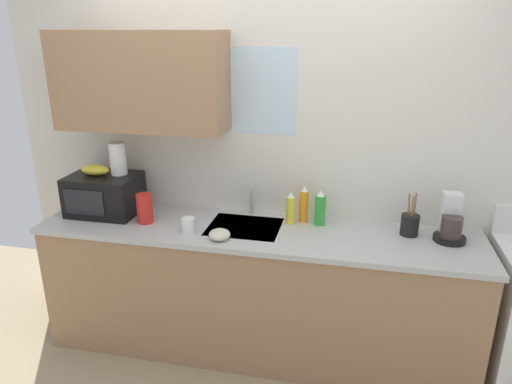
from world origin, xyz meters
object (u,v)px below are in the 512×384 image
Objects in this scene: paper_towel_roll at (118,159)px; banana_bunch at (95,170)px; utensil_crock at (410,224)px; dish_soap_bottle_yellow at (291,209)px; microwave at (104,194)px; cereal_canister at (145,208)px; coffee_maker at (450,223)px; dish_soap_bottle_orange at (304,205)px; small_bowl at (220,235)px; mug_white at (188,225)px; dish_soap_bottle_green at (320,209)px.

banana_bunch is at bearing -161.57° from paper_towel_roll.
dish_soap_bottle_yellow is at bearing 178.39° from utensil_crock.
microwave is 0.27m from paper_towel_roll.
microwave is 0.36m from cereal_canister.
utensil_crock is at bearing 5.78° from cereal_canister.
coffee_maker is (2.15, 0.01, -0.28)m from paper_towel_roll.
utensil_crock is at bearing -6.30° from dish_soap_bottle_orange.
microwave is at bearing -173.89° from dish_soap_bottle_orange.
paper_towel_roll reaches higher than small_bowl.
dish_soap_bottle_orange is at bearing 173.70° from utensil_crock.
paper_towel_roll is at bearing -178.01° from dish_soap_bottle_yellow.
coffee_maker reaches higher than dish_soap_bottle_yellow.
banana_bunch reaches higher than small_bowl.
dish_soap_bottle_yellow is (1.32, 0.09, -0.20)m from banana_bunch.
paper_towel_roll is 1.94m from utensil_crock.
mug_white is at bearing -15.65° from microwave.
dish_soap_bottle_green is (-0.79, 0.05, 0.01)m from coffee_maker.
utensil_crock is (2.02, 0.07, -0.06)m from microwave.
mug_white is (-0.68, -0.33, -0.07)m from dish_soap_bottle_orange.
banana_bunch reaches higher than cereal_canister.
utensil_crock is 2.06× the size of small_bowl.
dish_soap_bottle_yellow is (-0.97, 0.03, -0.00)m from coffee_maker.
banana_bunch reaches higher than coffee_maker.
banana_bunch is 1.54× the size of small_bowl.
cereal_canister is at bearing -32.01° from paper_towel_roll.
coffee_maker is at bearing -3.85° from dish_soap_bottle_green.
mug_white is (-0.60, -0.28, -0.05)m from dish_soap_bottle_yellow.
dish_soap_bottle_green is 0.87× the size of utensil_crock.
dish_soap_bottle_green is 0.85m from mug_white.
cereal_canister is 1.50× the size of small_bowl.
dish_soap_bottle_green is (1.36, 0.06, -0.27)m from paper_towel_roll.
paper_towel_roll is at bearing -177.42° from dish_soap_bottle_green.
paper_towel_roll reaches higher than utensil_crock.
utensil_crock is (0.74, -0.02, -0.03)m from dish_soap_bottle_yellow.
mug_white is 0.23m from small_bowl.
dish_soap_bottle_orange reaches higher than small_bowl.
mug_white is (-0.79, -0.30, -0.06)m from dish_soap_bottle_green.
banana_bunch is 0.92× the size of dish_soap_bottle_yellow.
small_bowl is (0.94, -0.25, -0.27)m from banana_bunch.
utensil_crock is at bearing 0.59° from paper_towel_roll.
microwave is 1.28m from dish_soap_bottle_yellow.
utensil_crock reaches higher than dish_soap_bottle_orange.
utensil_crock is (1.92, 0.02, -0.31)m from paper_towel_roll.
utensil_crock is at bearing -4.26° from dish_soap_bottle_green.
dish_soap_bottle_green is (0.11, -0.03, -0.01)m from dish_soap_bottle_orange.
dish_soap_bottle_yellow is (1.27, 0.09, -0.03)m from microwave.
cereal_canister is 1.69m from utensil_crock.
paper_towel_roll reaches higher than microwave.
dish_soap_bottle_green is at bearing 4.41° from microwave.
dish_soap_bottle_green is at bearing 32.41° from small_bowl.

